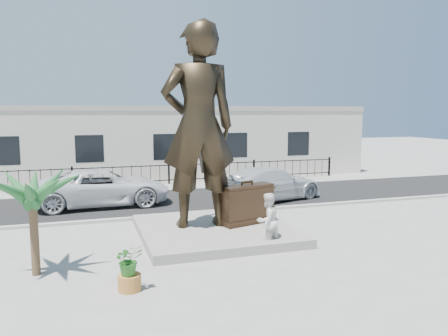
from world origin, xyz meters
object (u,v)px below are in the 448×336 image
(suitcase, at_px, (247,204))
(tourist, at_px, (268,220))
(statue, at_px, (198,126))
(car_white, at_px, (103,187))

(suitcase, bearing_deg, tourist, -108.17)
(statue, bearing_deg, car_white, -59.69)
(car_white, bearing_deg, suitcase, -144.38)
(statue, distance_m, tourist, 4.06)
(statue, height_order, car_white, statue)
(tourist, bearing_deg, suitcase, -113.34)
(statue, relative_size, suitcase, 3.52)
(tourist, distance_m, car_white, 9.44)
(statue, relative_size, car_white, 1.16)
(statue, distance_m, car_white, 7.32)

